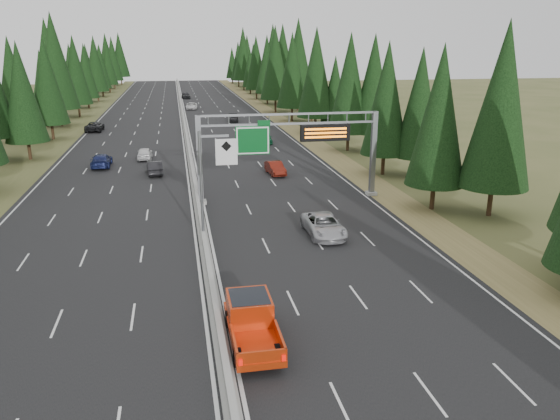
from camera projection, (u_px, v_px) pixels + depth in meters
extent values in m
cube|color=black|center=(185.00, 130.00, 90.66)|extent=(32.00, 260.00, 0.08)
cube|color=olive|center=(290.00, 127.00, 93.86)|extent=(3.60, 260.00, 0.06)
cube|color=#454E24|center=(73.00, 133.00, 87.46)|extent=(3.60, 260.00, 0.06)
cube|color=gray|center=(185.00, 129.00, 90.60)|extent=(0.70, 260.00, 0.30)
cube|color=gray|center=(185.00, 126.00, 90.49)|extent=(0.30, 260.00, 0.60)
cube|color=slate|center=(199.00, 160.00, 47.29)|extent=(0.45, 0.45, 7.80)
cube|color=gray|center=(201.00, 202.00, 48.38)|extent=(0.90, 0.90, 0.30)
cube|color=slate|center=(373.00, 154.00, 50.14)|extent=(0.45, 0.45, 7.80)
cube|color=gray|center=(371.00, 193.00, 51.23)|extent=(0.90, 0.90, 0.30)
cube|color=slate|center=(289.00, 114.00, 47.60)|extent=(15.85, 0.35, 0.16)
cube|color=slate|center=(289.00, 124.00, 47.85)|extent=(15.85, 0.35, 0.16)
cube|color=#054C19|center=(253.00, 140.00, 47.41)|extent=(3.00, 0.10, 2.50)
cube|color=silver|center=(253.00, 141.00, 47.35)|extent=(2.85, 0.02, 2.35)
cube|color=#054C19|center=(264.00, 123.00, 47.15)|extent=(1.10, 0.10, 0.45)
cube|color=black|center=(325.00, 133.00, 48.39)|extent=(4.50, 0.40, 1.50)
cube|color=orange|center=(326.00, 129.00, 48.08)|extent=(3.80, 0.02, 0.18)
cube|color=orange|center=(326.00, 133.00, 48.18)|extent=(3.80, 0.02, 0.18)
cube|color=orange|center=(326.00, 137.00, 48.28)|extent=(3.80, 0.02, 0.18)
cylinder|color=slate|center=(201.00, 188.00, 37.80)|extent=(0.20, 0.20, 8.00)
cube|color=gray|center=(204.00, 241.00, 38.93)|extent=(0.50, 0.50, 0.20)
cube|color=slate|center=(214.00, 136.00, 36.93)|extent=(2.00, 0.15, 0.15)
cube|color=silver|center=(226.00, 152.00, 37.28)|extent=(1.50, 0.06, 1.80)
cylinder|color=black|center=(433.00, 197.00, 46.79)|extent=(0.40, 0.40, 2.21)
cone|color=black|center=(439.00, 116.00, 44.78)|extent=(4.98, 4.98, 11.63)
cylinder|color=black|center=(490.00, 201.00, 44.98)|extent=(0.40, 0.40, 2.49)
cone|color=black|center=(501.00, 105.00, 42.71)|extent=(5.61, 5.61, 13.10)
cylinder|color=black|center=(383.00, 164.00, 59.38)|extent=(0.40, 0.40, 2.26)
cone|color=black|center=(387.00, 98.00, 57.33)|extent=(5.08, 5.08, 11.85)
cylinder|color=black|center=(415.00, 167.00, 58.47)|extent=(0.40, 0.40, 2.16)
cone|color=black|center=(420.00, 103.00, 56.50)|extent=(4.86, 4.86, 11.34)
cylinder|color=black|center=(348.00, 141.00, 72.83)|extent=(0.40, 0.40, 2.44)
cone|color=black|center=(350.00, 83.00, 70.61)|extent=(5.49, 5.49, 12.81)
cylinder|color=black|center=(371.00, 142.00, 72.64)|extent=(0.40, 0.40, 2.41)
cone|color=black|center=(374.00, 84.00, 70.44)|extent=(5.43, 5.43, 12.67)
cylinder|color=black|center=(315.00, 125.00, 86.98)|extent=(0.40, 0.40, 2.61)
cone|color=black|center=(316.00, 72.00, 84.60)|extent=(5.88, 5.88, 13.71)
cylinder|color=black|center=(334.00, 127.00, 86.92)|extent=(0.40, 0.40, 1.94)
cone|color=black|center=(335.00, 89.00, 85.16)|extent=(4.36, 4.36, 10.17)
cylinder|color=black|center=(292.00, 114.00, 100.76)|extent=(0.40, 0.40, 2.53)
cone|color=black|center=(292.00, 70.00, 98.46)|extent=(5.70, 5.70, 13.30)
cylinder|color=black|center=(312.00, 116.00, 101.01)|extent=(0.40, 0.40, 1.91)
cone|color=black|center=(312.00, 83.00, 99.27)|extent=(4.30, 4.30, 10.03)
cylinder|color=black|center=(275.00, 106.00, 113.39)|extent=(0.40, 0.40, 2.79)
cone|color=black|center=(275.00, 62.00, 110.85)|extent=(6.28, 6.28, 14.65)
cylinder|color=black|center=(298.00, 103.00, 116.82)|extent=(0.40, 0.40, 3.03)
cone|color=black|center=(298.00, 58.00, 114.06)|extent=(6.83, 6.83, 15.93)
cylinder|color=black|center=(267.00, 98.00, 130.38)|extent=(0.40, 0.40, 2.54)
cone|color=black|center=(267.00, 64.00, 128.06)|extent=(5.72, 5.72, 13.35)
cylinder|color=black|center=(283.00, 98.00, 128.03)|extent=(0.40, 0.40, 2.92)
cone|color=black|center=(283.00, 58.00, 125.38)|extent=(6.56, 6.56, 15.31)
cylinder|color=black|center=(257.00, 94.00, 140.98)|extent=(0.40, 0.40, 2.54)
cone|color=black|center=(256.00, 63.00, 138.67)|extent=(5.72, 5.72, 13.34)
cylinder|color=black|center=(273.00, 92.00, 143.97)|extent=(0.40, 0.40, 3.01)
cone|color=black|center=(273.00, 55.00, 141.24)|extent=(6.77, 6.77, 15.79)
cylinder|color=black|center=(250.00, 90.00, 156.71)|extent=(0.40, 0.40, 2.01)
cone|color=black|center=(250.00, 68.00, 154.88)|extent=(4.52, 4.52, 10.55)
cylinder|color=black|center=(267.00, 90.00, 156.41)|extent=(0.40, 0.40, 2.06)
cone|color=black|center=(267.00, 67.00, 154.54)|extent=(4.65, 4.65, 10.84)
cylinder|color=black|center=(244.00, 85.00, 169.34)|extent=(0.40, 0.40, 3.00)
cone|color=black|center=(243.00, 54.00, 166.61)|extent=(6.76, 6.76, 15.77)
cylinder|color=black|center=(254.00, 86.00, 169.87)|extent=(0.40, 0.40, 2.25)
cone|color=black|center=(253.00, 63.00, 167.82)|extent=(5.07, 5.07, 11.83)
cylinder|color=black|center=(239.00, 83.00, 181.96)|extent=(0.40, 0.40, 2.34)
cone|color=black|center=(238.00, 61.00, 179.83)|extent=(5.26, 5.26, 12.28)
cylinder|color=black|center=(248.00, 82.00, 185.17)|extent=(0.40, 0.40, 2.69)
cone|color=black|center=(247.00, 57.00, 182.73)|extent=(6.05, 6.05, 14.11)
cylinder|color=black|center=(233.00, 81.00, 196.65)|extent=(0.40, 0.40, 2.04)
cone|color=black|center=(232.00, 63.00, 194.79)|extent=(4.59, 4.59, 10.71)
cylinder|color=black|center=(247.00, 80.00, 196.92)|extent=(0.40, 0.40, 2.30)
cone|color=black|center=(247.00, 60.00, 194.83)|extent=(5.17, 5.17, 12.06)
cylinder|color=black|center=(29.00, 151.00, 66.92)|extent=(0.40, 0.40, 2.27)
cone|color=black|center=(22.00, 92.00, 64.86)|extent=(5.10, 5.10, 11.90)
cylinder|color=black|center=(53.00, 132.00, 81.08)|extent=(0.40, 0.40, 2.38)
cone|color=black|center=(46.00, 80.00, 78.91)|extent=(5.36, 5.36, 12.51)
cylinder|color=black|center=(20.00, 134.00, 79.23)|extent=(0.40, 0.40, 2.38)
cone|color=black|center=(12.00, 81.00, 77.07)|extent=(5.36, 5.36, 12.52)
cylinder|color=black|center=(61.00, 117.00, 94.42)|extent=(0.40, 0.40, 3.03)
cone|color=black|center=(55.00, 61.00, 91.66)|extent=(6.83, 6.83, 15.93)
cylinder|color=black|center=(47.00, 121.00, 93.98)|extent=(0.40, 0.40, 2.06)
cone|color=black|center=(42.00, 82.00, 92.10)|extent=(4.64, 4.64, 10.82)
cylinder|color=black|center=(79.00, 110.00, 106.97)|extent=(0.40, 0.40, 2.48)
cone|color=black|center=(75.00, 70.00, 104.72)|extent=(5.57, 5.57, 13.00)
cylinder|color=black|center=(54.00, 110.00, 106.16)|extent=(0.40, 0.40, 2.96)
cone|color=black|center=(48.00, 60.00, 103.47)|extent=(6.67, 6.67, 15.55)
cylinder|color=black|center=(89.00, 103.00, 121.85)|extent=(0.40, 0.40, 2.24)
cone|color=black|center=(85.00, 71.00, 119.82)|extent=(5.04, 5.04, 11.75)
cylinder|color=black|center=(74.00, 103.00, 121.53)|extent=(0.40, 0.40, 2.24)
cone|color=black|center=(71.00, 71.00, 119.50)|extent=(5.03, 5.03, 11.74)
cylinder|color=black|center=(98.00, 96.00, 135.73)|extent=(0.40, 0.40, 2.53)
cone|color=black|center=(95.00, 63.00, 133.44)|extent=(5.69, 5.69, 13.27)
cylinder|color=black|center=(78.00, 98.00, 133.79)|extent=(0.40, 0.40, 1.99)
cone|color=black|center=(75.00, 72.00, 131.98)|extent=(4.48, 4.48, 10.44)
cylinder|color=black|center=(103.00, 92.00, 148.66)|extent=(0.40, 0.40, 2.21)
cone|color=black|center=(100.00, 66.00, 146.65)|extent=(4.98, 4.98, 11.63)
cylinder|color=black|center=(89.00, 92.00, 149.14)|extent=(0.40, 0.40, 2.23)
cone|color=black|center=(87.00, 66.00, 147.11)|extent=(5.02, 5.02, 11.72)
cylinder|color=black|center=(110.00, 88.00, 161.19)|extent=(0.40, 0.40, 2.32)
cone|color=black|center=(108.00, 63.00, 159.08)|extent=(5.22, 5.22, 12.18)
cylinder|color=black|center=(96.00, 89.00, 160.32)|extent=(0.40, 0.40, 2.36)
cone|color=black|center=(94.00, 63.00, 158.17)|extent=(5.32, 5.32, 12.41)
cylinder|color=black|center=(115.00, 84.00, 175.13)|extent=(0.40, 0.40, 2.58)
cone|color=black|center=(112.00, 58.00, 172.78)|extent=(5.81, 5.81, 13.55)
cylinder|color=black|center=(101.00, 85.00, 175.25)|extent=(0.40, 0.40, 2.12)
cone|color=black|center=(99.00, 64.00, 173.32)|extent=(4.76, 4.76, 11.11)
cylinder|color=black|center=(122.00, 81.00, 191.20)|extent=(0.40, 0.40, 2.83)
cone|color=black|center=(119.00, 55.00, 188.63)|extent=(6.37, 6.37, 14.86)
cylinder|color=black|center=(109.00, 81.00, 188.51)|extent=(0.40, 0.40, 2.79)
cone|color=black|center=(106.00, 55.00, 185.97)|extent=(6.28, 6.28, 14.66)
imported|color=#A8A7AC|center=(324.00, 225.00, 40.25)|extent=(2.52, 5.44, 1.51)
cylinder|color=black|center=(237.00, 357.00, 23.84)|extent=(0.32, 0.86, 0.86)
cylinder|color=black|center=(279.00, 353.00, 24.17)|extent=(0.32, 0.86, 0.86)
cylinder|color=black|center=(229.00, 319.00, 27.19)|extent=(0.32, 0.86, 0.86)
cylinder|color=black|center=(266.00, 316.00, 27.52)|extent=(0.32, 0.86, 0.86)
cube|color=#B12B0A|center=(252.00, 331.00, 25.68)|extent=(2.16, 6.05, 0.32)
cube|color=#B12B0A|center=(249.00, 308.00, 26.37)|extent=(2.05, 2.38, 1.19)
cube|color=black|center=(249.00, 302.00, 26.28)|extent=(1.84, 2.05, 0.59)
cube|color=#B12B0A|center=(234.00, 344.00, 23.86)|extent=(0.11, 2.59, 0.65)
cube|color=#B12B0A|center=(280.00, 340.00, 24.23)|extent=(0.11, 2.59, 0.65)
cube|color=#B12B0A|center=(262.00, 358.00, 22.83)|extent=(2.16, 0.11, 0.65)
imported|color=#114C2D|center=(265.00, 138.00, 77.90)|extent=(1.97, 4.55, 1.53)
imported|color=#62170E|center=(275.00, 168.00, 59.15)|extent=(1.83, 4.34, 1.39)
imported|color=black|center=(233.00, 118.00, 99.66)|extent=(2.25, 4.63, 1.30)
imported|color=silver|center=(192.00, 106.00, 118.72)|extent=(2.65, 5.24, 1.42)
imported|color=black|center=(186.00, 95.00, 142.31)|extent=(2.34, 4.98, 1.65)
imported|color=black|center=(155.00, 168.00, 59.28)|extent=(1.92, 4.51, 1.45)
imported|color=#161E4F|center=(101.00, 160.00, 62.78)|extent=(2.16, 5.20, 1.50)
imported|color=silver|center=(145.00, 153.00, 66.93)|extent=(1.80, 4.33, 1.47)
imported|color=black|center=(95.00, 126.00, 88.73)|extent=(2.69, 5.59, 1.54)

